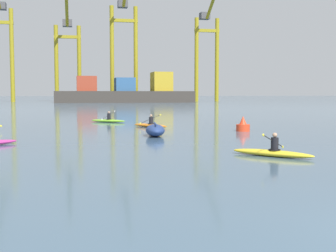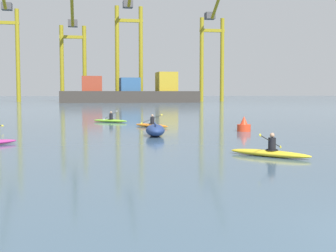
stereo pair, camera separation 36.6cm
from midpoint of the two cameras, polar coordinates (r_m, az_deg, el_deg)
container_barge at (r=122.24m, az=-4.65°, el=4.20°), size 36.75×9.80×8.22m
gantry_crane_west at (r=136.44m, az=-19.77°, el=10.52°), size 7.23×20.37×37.39m
gantry_crane_west_mid at (r=137.01m, az=-11.86°, el=9.69°), size 7.78×20.34×31.72m
gantry_crane_east_mid at (r=132.21m, az=-4.86°, el=10.99°), size 8.07×16.94×35.90m
gantry_crane_east at (r=137.37m, az=5.75°, el=10.32°), size 7.60×18.94×35.32m
capsized_dinghy at (r=26.34m, az=-1.23°, el=-0.53°), size 1.40×2.71×0.76m
channel_buoy at (r=30.17m, az=9.92°, el=0.02°), size 0.90×0.90×1.00m
kayak_orange at (r=33.25m, az=-1.78°, el=0.14°), size 2.40×3.15×0.96m
kayak_lime at (r=39.24m, az=-7.06°, el=0.73°), size 3.08×2.52×0.99m
kayak_yellow at (r=18.37m, az=13.31°, el=-3.26°), size 2.75×2.91×1.01m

